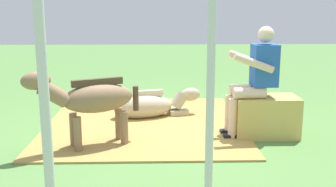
% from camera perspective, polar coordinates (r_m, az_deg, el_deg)
% --- Properties ---
extents(ground_plane, '(24.00, 24.00, 0.00)m').
position_cam_1_polar(ground_plane, '(5.54, -0.40, -5.00)').
color(ground_plane, '#568442').
extents(hay_patch, '(2.70, 2.94, 0.02)m').
position_cam_1_polar(hay_patch, '(5.78, -3.33, -4.15)').
color(hay_patch, '#AD8C47').
rests_on(hay_patch, ground).
extents(hay_bale, '(0.79, 0.46, 0.52)m').
position_cam_1_polar(hay_bale, '(5.34, 13.53, -3.13)').
color(hay_bale, tan).
rests_on(hay_bale, ground).
extents(person_seated, '(0.67, 0.43, 1.40)m').
position_cam_1_polar(person_seated, '(5.18, 12.04, 2.40)').
color(person_seated, beige).
rests_on(person_seated, ground).
extents(pony_standing, '(1.26, 0.74, 0.95)m').
position_cam_1_polar(pony_standing, '(4.77, -10.80, -0.83)').
color(pony_standing, '#8C6B4C').
rests_on(pony_standing, ground).
extents(pony_lying, '(1.36, 0.60, 0.42)m').
position_cam_1_polar(pony_lying, '(6.04, -2.62, -1.68)').
color(pony_lying, tan).
rests_on(pony_lying, ground).
extents(tent_pole_left, '(0.06, 0.06, 2.23)m').
position_cam_1_polar(tent_pole_left, '(2.86, 5.99, 1.46)').
color(tent_pole_left, silver).
rests_on(tent_pole_left, ground).
extents(tent_pole_mid, '(0.06, 0.06, 2.23)m').
position_cam_1_polar(tent_pole_mid, '(2.39, -16.92, -1.19)').
color(tent_pole_mid, silver).
rests_on(tent_pole_mid, ground).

